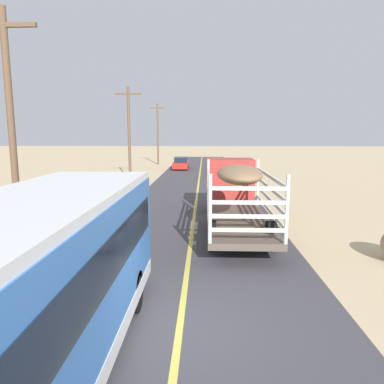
{
  "coord_description": "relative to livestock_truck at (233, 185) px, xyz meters",
  "views": [
    {
      "loc": [
        0.54,
        -7.09,
        4.25
      ],
      "look_at": [
        0.0,
        7.82,
        1.82
      ],
      "focal_mm": 33.41,
      "sensor_mm": 36.0,
      "label": 1
    }
  ],
  "objects": [
    {
      "name": "ground_plane",
      "position": [
        -1.9,
        -10.19,
        -1.79
      ],
      "size": [
        240.0,
        240.0,
        0.0
      ],
      "primitive_type": "plane",
      "color": "#CCB284"
    },
    {
      "name": "power_pole_mid",
      "position": [
        -7.96,
        13.93,
        2.62
      ],
      "size": [
        2.2,
        0.24,
        8.24
      ],
      "color": "brown",
      "rests_on": "ground"
    },
    {
      "name": "livestock_truck",
      "position": [
        0.0,
        0.0,
        0.0
      ],
      "size": [
        2.53,
        9.7,
        3.02
      ],
      "color": "#B2332D",
      "rests_on": "road_surface"
    },
    {
      "name": "road_surface",
      "position": [
        -1.9,
        -10.19,
        -1.78
      ],
      "size": [
        8.0,
        120.0,
        0.02
      ],
      "primitive_type": "cube",
      "color": "#423F44",
      "rests_on": "ground"
    },
    {
      "name": "power_pole_far",
      "position": [
        -7.96,
        33.02,
        2.7
      ],
      "size": [
        2.2,
        0.24,
        8.4
      ],
      "color": "brown",
      "rests_on": "ground"
    },
    {
      "name": "car_far",
      "position": [
        -4.27,
        26.17,
        -1.1
      ],
      "size": [
        1.8,
        4.4,
        1.46
      ],
      "color": "#B2261E",
      "rests_on": "road_surface"
    },
    {
      "name": "power_pole_near",
      "position": [
        -7.96,
        -5.16,
        2.68
      ],
      "size": [
        2.2,
        0.24,
        8.36
      ],
      "color": "brown",
      "rests_on": "ground"
    },
    {
      "name": "road_centre_line",
      "position": [
        -1.9,
        -10.19,
        -1.77
      ],
      "size": [
        0.16,
        117.6,
        0.0
      ],
      "primitive_type": "cube",
      "color": "#D8CC4C",
      "rests_on": "road_surface"
    },
    {
      "name": "bus",
      "position": [
        -4.15,
        -12.53,
        -0.04
      ],
      "size": [
        2.54,
        10.0,
        3.21
      ],
      "color": "#3872C6",
      "rests_on": "road_surface"
    }
  ]
}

